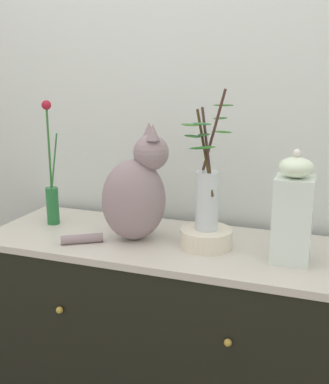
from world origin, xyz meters
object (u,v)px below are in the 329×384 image
(vase_glass_clear, at_px, (207,192))
(jar_lidded_porcelain, at_px, (293,212))
(cat_sitting, at_px, (136,193))
(vase_slim_green, at_px, (52,192))
(bowl_porcelain, at_px, (206,238))
(sideboard, at_px, (164,352))

(vase_glass_clear, height_order, jar_lidded_porcelain, vase_glass_clear)
(cat_sitting, distance_m, vase_slim_green, 0.39)
(vase_glass_clear, bearing_deg, jar_lidded_porcelain, -6.44)
(bowl_porcelain, distance_m, vase_glass_clear, 0.16)
(vase_slim_green, bearing_deg, vase_glass_clear, -3.57)
(vase_slim_green, bearing_deg, bowl_porcelain, -3.53)
(cat_sitting, height_order, jar_lidded_porcelain, cat_sitting)
(cat_sitting, relative_size, jar_lidded_porcelain, 1.16)
(vase_slim_green, relative_size, bowl_porcelain, 2.68)
(vase_slim_green, xyz_separation_m, bowl_porcelain, (0.64, -0.04, -0.10))
(cat_sitting, xyz_separation_m, vase_slim_green, (-0.38, 0.05, -0.04))
(vase_slim_green, distance_m, bowl_porcelain, 0.65)
(sideboard, distance_m, jar_lidded_porcelain, 0.76)
(bowl_porcelain, bearing_deg, sideboard, 177.43)
(sideboard, xyz_separation_m, jar_lidded_porcelain, (0.44, -0.04, 0.62))
(vase_slim_green, bearing_deg, cat_sitting, -7.52)
(vase_slim_green, bearing_deg, jar_lidded_porcelain, -4.46)
(sideboard, xyz_separation_m, cat_sitting, (-0.10, -0.02, 0.63))
(sideboard, distance_m, vase_glass_clear, 0.67)
(cat_sitting, xyz_separation_m, vase_glass_clear, (0.26, 0.01, 0.02))
(sideboard, height_order, cat_sitting, cat_sitting)
(cat_sitting, xyz_separation_m, bowl_porcelain, (0.26, 0.01, -0.14))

